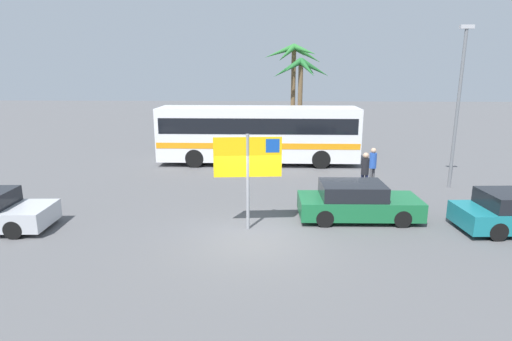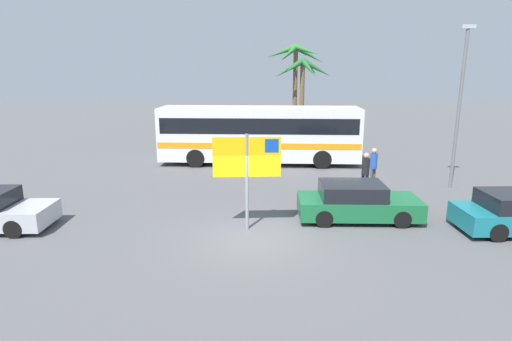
{
  "view_description": "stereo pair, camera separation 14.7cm",
  "coord_description": "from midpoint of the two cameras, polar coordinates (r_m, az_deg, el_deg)",
  "views": [
    {
      "loc": [
        0.53,
        -12.23,
        5.16
      ],
      "look_at": [
        -0.07,
        3.68,
        1.3
      ],
      "focal_mm": 29.02,
      "sensor_mm": 36.0,
      "label": 1
    },
    {
      "loc": [
        0.68,
        -12.22,
        5.16
      ],
      "look_at": [
        -0.07,
        3.68,
        1.3
      ],
      "focal_mm": 29.02,
      "sensor_mm": 36.0,
      "label": 2
    }
  ],
  "objects": [
    {
      "name": "ground",
      "position": [
        13.28,
        -0.63,
        -9.23
      ],
      "size": [
        120.0,
        120.0,
        0.0
      ],
      "primitive_type": "plane",
      "color": "#565659"
    },
    {
      "name": "palm_tree_seaside",
      "position": [
        28.93,
        5.96,
        12.98
      ],
      "size": [
        3.95,
        3.76,
        6.0
      ],
      "color": "brown",
      "rests_on": "ground"
    },
    {
      "name": "bus_front_coach",
      "position": [
        23.34,
        0.12,
        5.31
      ],
      "size": [
        11.07,
        2.61,
        3.17
      ],
      "color": "white",
      "rests_on": "ground"
    },
    {
      "name": "pedestrian_crossing_lot",
      "position": [
        19.37,
        15.58,
        0.9
      ],
      "size": [
        0.32,
        0.32,
        1.79
      ],
      "rotation": [
        0.0,
        0.0,
        2.24
      ],
      "color": "#4C4C51",
      "rests_on": "ground"
    },
    {
      "name": "car_green",
      "position": [
        15.07,
        13.45,
        -4.22
      ],
      "size": [
        4.25,
        1.85,
        1.32
      ],
      "rotation": [
        0.0,
        0.0,
        0.02
      ],
      "color": "#196638",
      "rests_on": "ground"
    },
    {
      "name": "palm_tree_inland",
      "position": [
        30.17,
        5.11,
        14.66
      ],
      "size": [
        4.19,
        4.08,
        6.98
      ],
      "color": "brown",
      "rests_on": "ground"
    },
    {
      "name": "pedestrian_near_sign",
      "position": [
        18.0,
        14.57,
        0.09
      ],
      "size": [
        0.32,
        0.32,
        1.82
      ],
      "rotation": [
        0.0,
        0.0,
        4.09
      ],
      "color": "#1E2347",
      "rests_on": "ground"
    },
    {
      "name": "ferry_sign",
      "position": [
        13.31,
        -1.26,
        1.33
      ],
      "size": [
        2.2,
        0.27,
        3.2
      ],
      "rotation": [
        0.0,
        0.0,
        0.1
      ],
      "color": "gray",
      "rests_on": "ground"
    },
    {
      "name": "lamp_post_left_side",
      "position": [
        20.1,
        25.92,
        8.48
      ],
      "size": [
        0.56,
        0.2,
        7.0
      ],
      "color": "slate",
      "rests_on": "ground"
    }
  ]
}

